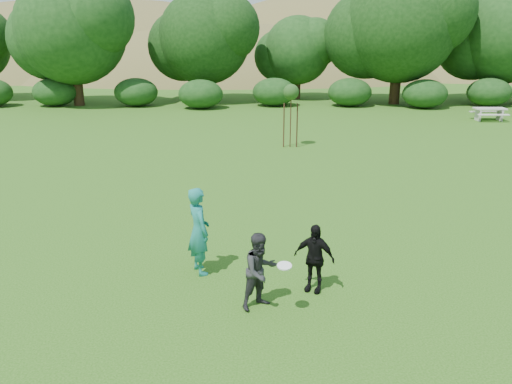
% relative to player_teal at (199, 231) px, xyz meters
% --- Properties ---
extents(ground, '(120.00, 120.00, 0.00)m').
position_rel_player_teal_xyz_m(ground, '(1.21, -0.67, -0.97)').
color(ground, '#19470C').
rests_on(ground, ground).
extents(player_teal, '(0.73, 0.84, 1.93)m').
position_rel_player_teal_xyz_m(player_teal, '(0.00, 0.00, 0.00)').
color(player_teal, '#1A7770').
rests_on(player_teal, ground).
extents(player_grey, '(0.93, 0.89, 1.50)m').
position_rel_player_teal_xyz_m(player_grey, '(1.32, -1.44, -0.22)').
color(player_grey, '#29292C').
rests_on(player_grey, ground).
extents(player_black, '(0.91, 0.66, 1.43)m').
position_rel_player_teal_xyz_m(player_black, '(2.40, -0.79, -0.25)').
color(player_black, black).
rests_on(player_black, ground).
extents(frisbee, '(0.27, 0.27, 0.07)m').
position_rel_player_teal_xyz_m(frisbee, '(1.75, -1.78, 0.06)').
color(frisbee, white).
rests_on(frisbee, ground).
extents(sapling, '(0.70, 0.70, 2.85)m').
position_rel_player_teal_xyz_m(sapling, '(2.69, 12.60, 1.45)').
color(sapling, '#3D2318').
rests_on(sapling, ground).
extents(picnic_table, '(1.80, 1.48, 0.76)m').
position_rel_player_teal_xyz_m(picnic_table, '(14.98, 19.94, -0.45)').
color(picnic_table, beige).
rests_on(picnic_table, ground).
extents(hillside, '(150.00, 72.00, 52.00)m').
position_rel_player_teal_xyz_m(hillside, '(0.65, 67.78, -12.94)').
color(hillside, olive).
rests_on(hillside, ground).
extents(tree_row, '(53.92, 10.38, 9.62)m').
position_rel_player_teal_xyz_m(tree_row, '(4.44, 28.02, 3.91)').
color(tree_row, '#3A2616').
rests_on(tree_row, ground).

